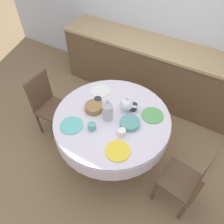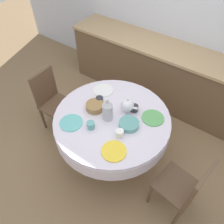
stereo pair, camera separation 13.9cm
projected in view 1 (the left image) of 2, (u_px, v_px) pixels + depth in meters
The scene contains 18 objects.
ground_plane at pixel (112, 154), 3.04m from camera, with size 12.00×12.00×0.00m, color #8E704C.
wall_back at pixel (175, 14), 3.13m from camera, with size 7.00×0.05×2.60m.
kitchen_counter at pixel (157, 72), 3.53m from camera, with size 3.24×0.64×0.96m.
dining_table at pixel (112, 124), 2.56m from camera, with size 1.34×1.34×0.78m.
chair_left at pixel (189, 181), 2.23m from camera, with size 0.45×0.45×0.93m.
chair_right at pixel (48, 103), 3.01m from camera, with size 0.41×0.41×0.93m.
plate_near_left at pixel (72, 125), 2.38m from camera, with size 0.25×0.25×0.01m, color #60BCB7.
cup_near_left at pixel (92, 126), 2.32m from camera, with size 0.09×0.09×0.08m, color #5BA39E.
plate_near_right at pixel (118, 151), 2.16m from camera, with size 0.25×0.25×0.01m, color yellow.
cup_near_right at pixel (122, 133), 2.27m from camera, with size 0.09×0.09×0.08m, color white.
plate_far_left at pixel (100, 91), 2.76m from camera, with size 0.25×0.25×0.01m, color white.
cup_far_left at pixel (98, 101), 2.59m from camera, with size 0.09×0.09×0.08m, color #28282D.
plate_far_right at pixel (152, 115), 2.48m from camera, with size 0.25×0.25×0.01m, color #5BA85B.
cup_far_right at pixel (134, 107), 2.52m from camera, with size 0.09×0.09×0.08m, color #28282D.
coffee_carafe at pixel (108, 111), 2.37m from camera, with size 0.12×0.12×0.29m.
teapot at pixel (127, 104), 2.48m from camera, with size 0.21×0.16×0.20m.
bread_basket at pixel (94, 107), 2.52m from camera, with size 0.21×0.21×0.08m, color olive.
fruit_bowl at pixel (130, 123), 2.38m from camera, with size 0.22×0.22×0.06m, color #569993.
Camera 1 is at (0.84, -1.41, 2.62)m, focal length 35.00 mm.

